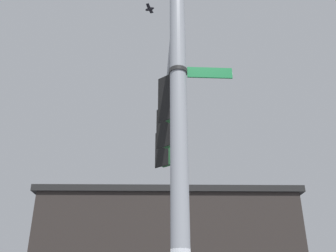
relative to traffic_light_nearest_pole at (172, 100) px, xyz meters
The scene contains 7 objects.
signal_pole 3.13m from the traffic_light_nearest_pole, 48.09° to the right, with size 0.31×0.31×7.76m, color gray.
mast_arm 1.41m from the traffic_light_nearest_pole, 132.99° to the left, with size 0.22×0.22×6.48m, color gray.
traffic_light_nearest_pole is the anchor object (origin of this frame).
traffic_light_mid_inner 1.70m from the traffic_light_nearest_pole, 132.29° to the left, with size 0.54×0.49×1.31m.
traffic_light_mid_outer 3.41m from the traffic_light_nearest_pole, 132.29° to the left, with size 0.54×0.49×1.31m.
street_name_sign 2.17m from the traffic_light_nearest_pole, 41.88° to the right, with size 0.94×0.88×0.22m.
bird_flying 2.70m from the traffic_light_nearest_pole, 115.48° to the right, with size 0.27×0.35×0.09m.
Camera 1 is at (3.57, -4.66, 1.85)m, focal length 39.62 mm.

